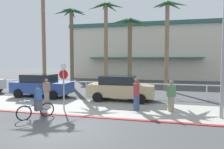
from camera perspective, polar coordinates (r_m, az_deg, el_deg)
name	(u,v)px	position (r m, az deg, el deg)	size (l,w,h in m)	color
ground_plane	(118,93)	(18.19, 1.47, -4.83)	(80.00, 80.00, 0.00)	#424447
sidewalk_strip	(95,107)	(12.70, -4.47, -8.69)	(44.00, 4.00, 0.02)	#9E9E93
curb_paint	(82,116)	(10.88, -7.94, -10.87)	(44.00, 0.24, 0.03)	maroon
building_backdrop	(148,52)	(34.95, 9.50, 5.87)	(22.02, 11.99, 7.86)	beige
rail_fence	(113,85)	(16.63, 0.32, -2.76)	(26.96, 0.08, 1.04)	white
stop_sign_bike_lane	(64,80)	(12.10, -12.71, -1.42)	(0.52, 0.56, 2.56)	gray
palm_tree_0	(44,15)	(23.16, -17.64, 14.69)	(3.32, 2.83, 10.07)	#846B4C
palm_tree_1	(72,29)	(21.78, -10.67, 11.69)	(3.14, 3.28, 7.77)	brown
palm_tree_2	(106,26)	(21.30, -1.58, 12.63)	(3.65, 3.21, 8.30)	#846B4C
palm_tree_3	(130,35)	(18.61, 4.72, 10.43)	(3.54, 2.92, 6.32)	brown
palm_tree_4	(168,23)	(20.02, 14.54, 13.02)	(3.07, 3.75, 7.92)	#846B4C
car_blue_1	(42,85)	(16.90, -18.17, -2.74)	(4.40, 2.02, 1.69)	#284793
car_tan_2	(121,88)	(14.61, 2.31, -3.58)	(4.40, 2.02, 1.69)	tan
cyclist_blue_0	(37,104)	(10.96, -19.20, -7.30)	(1.15, 1.49, 1.50)	black
pedestrian_0	(136,96)	(11.87, 6.51, -5.60)	(0.33, 0.41, 1.77)	#384C7A
pedestrian_1	(47,92)	(14.57, -16.93, -4.40)	(0.46, 0.41, 1.56)	gray
pedestrian_2	(171,97)	(12.01, 15.40, -5.82)	(0.48, 0.45, 1.69)	gray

